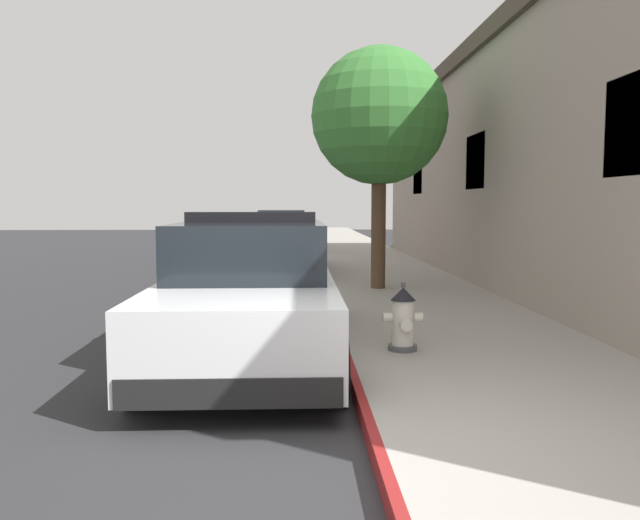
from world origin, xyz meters
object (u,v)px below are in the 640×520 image
object	(u,v)px
police_cruiser	(251,294)
parked_car_silver_ahead	(273,246)
parked_car_dark_far	(282,232)
street_tree	(379,118)
fire_hydrant	(403,319)

from	to	relation	value
police_cruiser	parked_car_silver_ahead	distance (m)	8.44
parked_car_dark_far	street_tree	bearing A→B (deg)	-79.27
parked_car_dark_far	parked_car_silver_ahead	bearing A→B (deg)	-90.49
fire_hydrant	street_tree	size ratio (longest dim) A/B	0.17
police_cruiser	street_tree	xyz separation A→B (m)	(2.11, 4.84, 2.66)
police_cruiser	fire_hydrant	size ratio (longest dim) A/B	6.37
police_cruiser	parked_car_dark_far	xyz separation A→B (m)	(0.00, 15.94, -0.00)
police_cruiser	parked_car_silver_ahead	size ratio (longest dim) A/B	1.00
police_cruiser	parked_car_dark_far	size ratio (longest dim) A/B	1.00
parked_car_silver_ahead	police_cruiser	bearing A→B (deg)	-89.58
parked_car_dark_far	fire_hydrant	world-z (taller)	parked_car_dark_far
police_cruiser	parked_car_dark_far	world-z (taller)	police_cruiser
parked_car_silver_ahead	parked_car_dark_far	world-z (taller)	same
fire_hydrant	street_tree	distance (m)	5.97
parked_car_dark_far	street_tree	distance (m)	11.61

